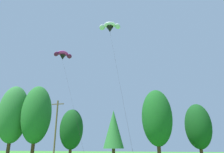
% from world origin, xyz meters
% --- Properties ---
extents(treeline_tree_c, '(5.68, 5.68, 14.36)m').
position_xyz_m(treeline_tree_c, '(-24.19, 40.05, 8.70)').
color(treeline_tree_c, '#472D19').
rests_on(treeline_tree_c, ground_plane).
extents(treeline_tree_d, '(5.61, 5.61, 14.12)m').
position_xyz_m(treeline_tree_d, '(-19.16, 40.33, 8.55)').
color(treeline_tree_d, '#472D19').
rests_on(treeline_tree_d, ground_plane).
extents(treeline_tree_e, '(4.34, 4.34, 9.40)m').
position_xyz_m(treeline_tree_e, '(-12.23, 41.62, 5.69)').
color(treeline_tree_e, '#472D19').
rests_on(treeline_tree_e, ground_plane).
extents(treeline_tree_f, '(3.53, 3.53, 8.75)m').
position_xyz_m(treeline_tree_f, '(-3.86, 40.61, 5.48)').
color(treeline_tree_f, '#472D19').
rests_on(treeline_tree_f, ground_plane).
extents(treeline_tree_g, '(5.00, 5.00, 11.85)m').
position_xyz_m(treeline_tree_g, '(3.70, 40.15, 7.17)').
color(treeline_tree_g, '#472D19').
rests_on(treeline_tree_g, ground_plane).
extents(treeline_tree_h, '(4.45, 4.45, 9.80)m').
position_xyz_m(treeline_tree_h, '(10.48, 43.92, 5.93)').
color(treeline_tree_h, '#472D19').
rests_on(treeline_tree_h, ground_plane).
extents(utility_pole, '(2.20, 0.26, 10.00)m').
position_xyz_m(utility_pole, '(-12.42, 35.94, 5.26)').
color(utility_pole, brown).
rests_on(utility_pole, ground_plane).
extents(parafoil_kite_high_magenta, '(12.46, 14.91, 19.72)m').
position_xyz_m(parafoil_kite_high_magenta, '(-13.93, 39.19, 19.97)').
color(parafoil_kite_high_magenta, '#D12893').
extents(parafoil_kite_mid_white, '(8.16, 17.05, 22.62)m').
position_xyz_m(parafoil_kite_mid_white, '(-3.49, 36.43, 23.24)').
color(parafoil_kite_mid_white, white).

